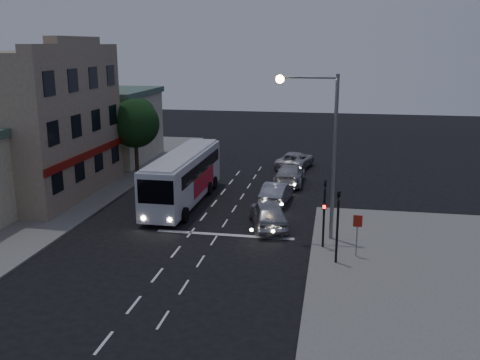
% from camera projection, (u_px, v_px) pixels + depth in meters
% --- Properties ---
extents(ground, '(120.00, 120.00, 0.00)m').
position_uv_depth(ground, '(181.00, 245.00, 29.06)').
color(ground, black).
extents(sidewalk_near, '(12.00, 24.00, 0.12)m').
position_uv_depth(sidewalk_near, '(446.00, 297.00, 22.99)').
color(sidewalk_near, slate).
rests_on(sidewalk_near, ground).
extents(sidewalk_far, '(12.00, 50.00, 0.12)m').
position_uv_depth(sidewalk_far, '(40.00, 193.00, 38.92)').
color(sidewalk_far, slate).
rests_on(sidewalk_far, ground).
extents(road_markings, '(8.00, 30.55, 0.01)m').
position_uv_depth(road_markings, '(217.00, 227.00, 31.99)').
color(road_markings, silver).
rests_on(road_markings, ground).
extents(tour_bus, '(2.73, 11.51, 3.52)m').
position_uv_depth(tour_bus, '(183.00, 176.00, 36.32)').
color(tour_bus, silver).
rests_on(tour_bus, ground).
extents(car_suv, '(3.11, 5.15, 1.64)m').
position_uv_depth(car_suv, '(268.00, 214.00, 31.74)').
color(car_suv, '#ADADB3').
rests_on(car_suv, ground).
extents(car_sedan_a, '(2.00, 4.67, 1.49)m').
position_uv_depth(car_sedan_a, '(277.00, 193.00, 36.57)').
color(car_sedan_a, gray).
rests_on(car_sedan_a, ground).
extents(car_sedan_b, '(2.17, 5.28, 1.53)m').
position_uv_depth(car_sedan_b, '(290.00, 174.00, 41.61)').
color(car_sedan_b, '#AAAAAD').
rests_on(car_sedan_b, ground).
extents(car_sedan_c, '(3.40, 5.66, 1.47)m').
position_uv_depth(car_sedan_c, '(295.00, 160.00, 46.87)').
color(car_sedan_c, '#B3B3B3').
rests_on(car_sedan_c, ground).
extents(traffic_signal_main, '(0.25, 0.35, 4.10)m').
position_uv_depth(traffic_signal_main, '(324.00, 206.00, 27.89)').
color(traffic_signal_main, black).
rests_on(traffic_signal_main, sidewalk_near).
extents(traffic_signal_side, '(0.18, 0.15, 4.10)m').
position_uv_depth(traffic_signal_side, '(338.00, 218.00, 25.89)').
color(traffic_signal_side, black).
rests_on(traffic_signal_side, sidewalk_near).
extents(regulatory_sign, '(0.45, 0.12, 2.20)m').
position_uv_depth(regulatory_sign, '(357.00, 229.00, 26.83)').
color(regulatory_sign, slate).
rests_on(regulatory_sign, sidewalk_near).
extents(streetlight, '(3.32, 0.44, 9.00)m').
position_uv_depth(streetlight, '(323.00, 138.00, 28.48)').
color(streetlight, slate).
rests_on(streetlight, sidewalk_near).
extents(main_building, '(10.12, 12.00, 11.00)m').
position_uv_depth(main_building, '(21.00, 123.00, 37.83)').
color(main_building, '#9F907E').
rests_on(main_building, sidewalk_far).
extents(low_building_north, '(9.40, 9.40, 6.50)m').
position_uv_depth(low_building_north, '(101.00, 124.00, 49.63)').
color(low_building_north, tan).
rests_on(low_building_north, sidewalk_far).
extents(street_tree, '(4.00, 4.00, 6.20)m').
position_uv_depth(street_tree, '(135.00, 121.00, 43.70)').
color(street_tree, black).
rests_on(street_tree, sidewalk_far).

